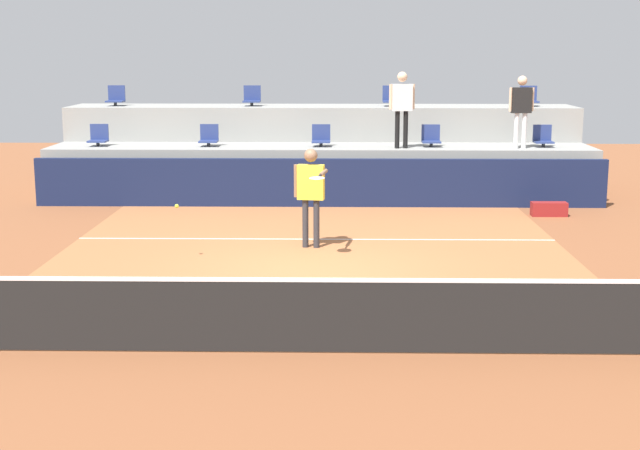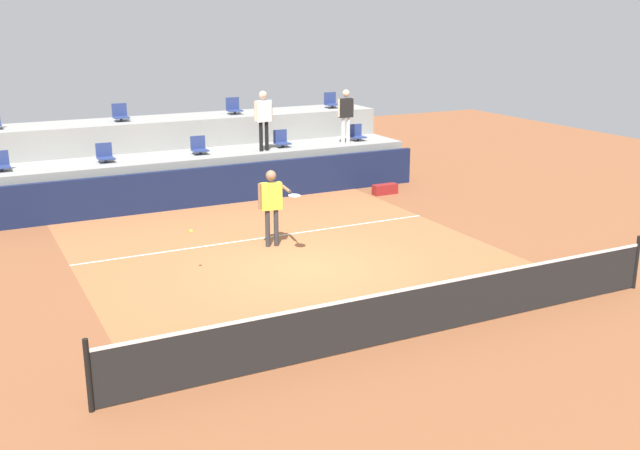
{
  "view_description": "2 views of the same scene",
  "coord_description": "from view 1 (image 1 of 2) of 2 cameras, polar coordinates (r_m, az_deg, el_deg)",
  "views": [
    {
      "loc": [
        0.4,
        -13.98,
        3.52
      ],
      "look_at": [
        0.13,
        -0.46,
        0.85
      ],
      "focal_mm": 49.82,
      "sensor_mm": 36.0,
      "label": 1
    },
    {
      "loc": [
        -6.48,
        -13.42,
        5.22
      ],
      "look_at": [
        -0.25,
        -1.11,
        1.26
      ],
      "focal_mm": 41.61,
      "sensor_mm": 36.0,
      "label": 2
    }
  ],
  "objects": [
    {
      "name": "stadium_chair_upper_left",
      "position": [
        23.15,
        -4.39,
        8.17
      ],
      "size": [
        0.44,
        0.4,
        0.52
      ],
      "color": "#2D2D33",
      "rests_on": "seating_tier_upper"
    },
    {
      "name": "tennis_player",
      "position": [
        15.85,
        -0.59,
        2.45
      ],
      "size": [
        0.62,
        1.28,
        1.8
      ],
      "color": "#2D2D33",
      "rests_on": "ground_plane"
    },
    {
      "name": "ground_plane",
      "position": [
        14.42,
        -0.5,
        -2.94
      ],
      "size": [
        40.0,
        40.0,
        0.0
      ],
      "primitive_type": "plane",
      "color": "brown"
    },
    {
      "name": "equipment_bag",
      "position": [
        19.74,
        14.5,
        1.0
      ],
      "size": [
        0.76,
        0.28,
        0.3
      ],
      "primitive_type": "cube",
      "color": "maroon",
      "rests_on": "ground_plane"
    },
    {
      "name": "seating_tier_upper",
      "position": [
        23.22,
        0.13,
        5.08
      ],
      "size": [
        13.0,
        1.8,
        2.1
      ],
      "primitive_type": "cube",
      "color": "gray",
      "rests_on": "ground_plane"
    },
    {
      "name": "stadium_chair_upper_far_left",
      "position": [
        23.75,
        -12.98,
        7.99
      ],
      "size": [
        0.44,
        0.4,
        0.52
      ],
      "color": "#2D2D33",
      "rests_on": "seating_tier_upper"
    },
    {
      "name": "spectator_in_grey",
      "position": [
        20.92,
        5.28,
        7.88
      ],
      "size": [
        0.62,
        0.27,
        1.78
      ],
      "color": "black",
      "rests_on": "seating_tier_lower"
    },
    {
      "name": "sponsor_backboard",
      "position": [
        20.2,
        -0.03,
        2.73
      ],
      "size": [
        13.0,
        0.16,
        1.1
      ],
      "primitive_type": "cube",
      "color": "#141E42",
      "rests_on": "ground_plane"
    },
    {
      "name": "stadium_chair_upper_far_right",
      "position": [
        23.56,
        13.26,
        7.96
      ],
      "size": [
        0.44,
        0.4,
        0.52
      ],
      "color": "#2D2D33",
      "rests_on": "seating_tier_upper"
    },
    {
      "name": "court_inner_paint",
      "position": [
        15.39,
        -0.4,
        -2.02
      ],
      "size": [
        9.0,
        10.0,
        0.01
      ],
      "primitive_type": "cube",
      "color": "#A36038",
      "rests_on": "ground_plane"
    },
    {
      "name": "tennis_ball",
      "position": [
        15.12,
        -9.19,
        1.21
      ],
      "size": [
        0.07,
        0.07,
        0.07
      ],
      "color": "#CCE033"
    },
    {
      "name": "court_service_line",
      "position": [
        16.76,
        -0.27,
        -0.92
      ],
      "size": [
        9.0,
        0.06,
        0.0
      ],
      "primitive_type": "cube",
      "color": "silver",
      "rests_on": "ground_plane"
    },
    {
      "name": "stadium_chair_lower_left",
      "position": [
        21.53,
        -7.15,
        5.62
      ],
      "size": [
        0.44,
        0.4,
        0.52
      ],
      "color": "#2D2D33",
      "rests_on": "seating_tier_lower"
    },
    {
      "name": "spectator_in_white",
      "position": [
        21.3,
        12.81,
        7.54
      ],
      "size": [
        0.59,
        0.24,
        1.69
      ],
      "color": "white",
      "rests_on": "seating_tier_lower"
    },
    {
      "name": "stadium_chair_upper_right",
      "position": [
        23.09,
        4.6,
        8.16
      ],
      "size": [
        0.44,
        0.4,
        0.52
      ],
      "color": "#2D2D33",
      "rests_on": "seating_tier_upper"
    },
    {
      "name": "tennis_net",
      "position": [
        10.43,
        -1.12,
        -5.64
      ],
      "size": [
        10.48,
        0.08,
        1.07
      ],
      "color": "black",
      "rests_on": "ground_plane"
    },
    {
      "name": "stadium_chair_lower_far_right",
      "position": [
        21.87,
        14.12,
        5.46
      ],
      "size": [
        0.44,
        0.4,
        0.52
      ],
      "color": "#2D2D33",
      "rests_on": "seating_tier_lower"
    },
    {
      "name": "seating_tier_lower",
      "position": [
        21.48,
        0.04,
        3.44
      ],
      "size": [
        13.0,
        1.8,
        1.25
      ],
      "primitive_type": "cube",
      "color": "gray",
      "rests_on": "ground_plane"
    },
    {
      "name": "stadium_chair_lower_right",
      "position": [
        21.43,
        7.14,
        5.6
      ],
      "size": [
        0.44,
        0.4,
        0.52
      ],
      "color": "#2D2D33",
      "rests_on": "seating_tier_lower"
    },
    {
      "name": "stadium_chair_lower_center",
      "position": [
        21.32,
        0.07,
        5.65
      ],
      "size": [
        0.44,
        0.4,
        0.52
      ],
      "color": "#2D2D33",
      "rests_on": "seating_tier_lower"
    },
    {
      "name": "stadium_chair_lower_far_left",
      "position": [
        22.07,
        -14.04,
        5.51
      ],
      "size": [
        0.44,
        0.4,
        0.52
      ],
      "color": "#2D2D33",
      "rests_on": "seating_tier_lower"
    }
  ]
}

